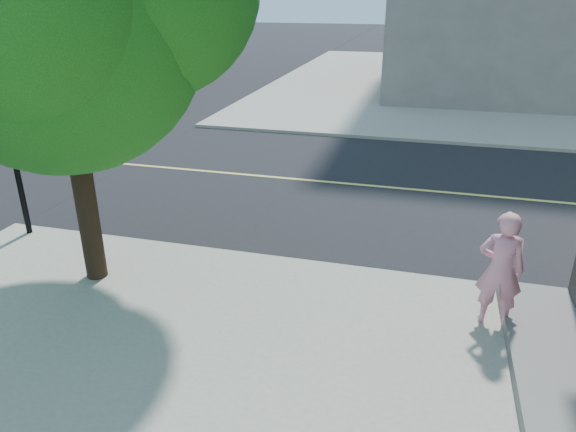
% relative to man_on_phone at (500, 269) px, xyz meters
% --- Properties ---
extents(ground, '(140.00, 140.00, 0.00)m').
position_rel_man_on_phone_xyz_m(ground, '(-8.25, 1.18, -0.99)').
color(ground, black).
rests_on(ground, ground).
extents(road_ew, '(140.00, 9.00, 0.01)m').
position_rel_man_on_phone_xyz_m(road_ew, '(-8.25, 5.68, -0.98)').
color(road_ew, black).
rests_on(road_ew, ground).
extents(sidewalk_ne, '(29.00, 25.00, 0.12)m').
position_rel_man_on_phone_xyz_m(sidewalk_ne, '(5.25, 22.68, -0.93)').
color(sidewalk_ne, gray).
rests_on(sidewalk_ne, ground).
extents(man_on_phone, '(0.66, 0.45, 1.74)m').
position_rel_man_on_phone_xyz_m(man_on_phone, '(0.00, 0.00, 0.00)').
color(man_on_phone, pink).
rests_on(man_on_phone, sidewalk_se).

